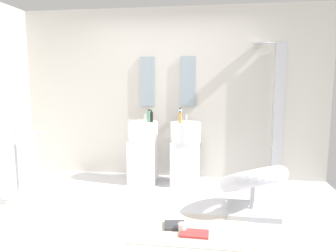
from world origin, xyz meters
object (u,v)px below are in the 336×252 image
object	(u,v)px
pedestal_sink_right	(185,152)
magazine_charcoal	(175,225)
coffee_mug	(182,227)
soap_bottle_black	(151,117)
magazine_red	(194,234)
shower_column	(278,110)
pedestal_sink_left	(143,151)
towel_rack	(28,156)
soap_bottle_grey	(151,116)
lounge_chair	(253,183)
soap_bottle_clear	(180,115)
soap_bottle_amber	(180,118)
soap_bottle_green	(149,116)

from	to	relation	value
pedestal_sink_right	magazine_charcoal	size ratio (longest dim) A/B	4.90
pedestal_sink_right	coffee_mug	world-z (taller)	pedestal_sink_right
magazine_charcoal	soap_bottle_black	size ratio (longest dim) A/B	1.26
magazine_red	shower_column	bearing A→B (deg)	60.31
pedestal_sink_left	towel_rack	size ratio (longest dim) A/B	1.07
magazine_charcoal	soap_bottle_grey	xyz separation A→B (m)	(-0.51, 1.40, 0.97)
coffee_mug	soap_bottle_grey	xyz separation A→B (m)	(-0.60, 1.49, 0.94)
lounge_chair	soap_bottle_grey	distance (m)	1.76
magazine_red	soap_bottle_clear	xyz separation A→B (m)	(-0.30, 1.62, 0.99)
shower_column	soap_bottle_black	bearing A→B (deg)	-169.00
magazine_charcoal	soap_bottle_amber	size ratio (longest dim) A/B	1.21
shower_column	lounge_chair	bearing A→B (deg)	-111.38
soap_bottle_green	soap_bottle_black	bearing A→B (deg)	8.32
lounge_chair	soap_bottle_black	size ratio (longest dim) A/B	6.64
shower_column	magazine_red	size ratio (longest dim) A/B	7.36
coffee_mug	magazine_charcoal	bearing A→B (deg)	136.45
pedestal_sink_left	magazine_charcoal	world-z (taller)	pedestal_sink_left
lounge_chair	soap_bottle_amber	size ratio (longest dim) A/B	6.35
soap_bottle_green	magazine_charcoal	bearing A→B (deg)	-68.49
shower_column	coffee_mug	xyz separation A→B (m)	(-1.22, -1.79, -1.03)
towel_rack	soap_bottle_grey	xyz separation A→B (m)	(1.24, 1.13, 0.36)
soap_bottle_amber	magazine_red	bearing A→B (deg)	-78.66
coffee_mug	pedestal_sink_left	bearing A→B (deg)	115.99
pedestal_sink_left	soap_bottle_green	world-z (taller)	soap_bottle_green
coffee_mug	soap_bottle_black	bearing A→B (deg)	112.20
pedestal_sink_right	magazine_charcoal	bearing A→B (deg)	-89.71
shower_column	soap_bottle_grey	distance (m)	1.85
lounge_chair	soap_bottle_green	distance (m)	1.74
pedestal_sink_right	magazine_charcoal	world-z (taller)	pedestal_sink_right
soap_bottle_clear	soap_bottle_grey	distance (m)	0.43
towel_rack	soap_bottle_black	xyz separation A→B (m)	(1.26, 1.08, 0.36)
towel_rack	magazine_red	world-z (taller)	towel_rack
pedestal_sink_left	soap_bottle_amber	xyz separation A→B (m)	(0.56, -0.12, 0.52)
shower_column	magazine_red	xyz separation A→B (m)	(-1.10, -1.85, -1.06)
lounge_chair	soap_bottle_black	bearing A→B (deg)	146.61
soap_bottle_green	soap_bottle_amber	size ratio (longest dim) A/B	1.06
shower_column	magazine_red	world-z (taller)	shower_column
towel_rack	magazine_charcoal	size ratio (longest dim) A/B	4.60
soap_bottle_green	pedestal_sink_left	bearing A→B (deg)	156.03
shower_column	lounge_chair	size ratio (longest dim) A/B	1.89
lounge_chair	soap_bottle_black	distance (m)	1.72
towel_rack	soap_bottle_amber	xyz separation A→B (m)	(1.68, 0.99, 0.36)
pedestal_sink_left	soap_bottle_amber	distance (m)	0.77
pedestal_sink_left	magazine_charcoal	bearing A→B (deg)	-65.62
coffee_mug	soap_bottle_grey	world-z (taller)	soap_bottle_grey
coffee_mug	soap_bottle_green	bearing A→B (deg)	113.41
magazine_charcoal	shower_column	bearing A→B (deg)	44.53
pedestal_sink_left	lounge_chair	xyz separation A→B (m)	(1.46, -0.92, -0.12)
shower_column	soap_bottle_green	bearing A→B (deg)	-169.05
soap_bottle_green	soap_bottle_black	distance (m)	0.04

